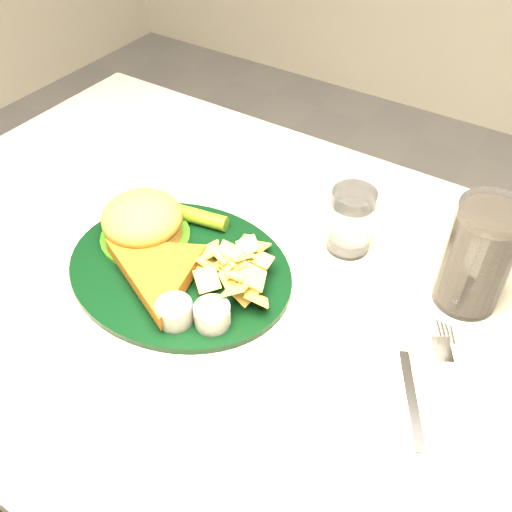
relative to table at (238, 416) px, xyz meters
The scene contains 7 objects.
ground 0.38m from the table, ahead, with size 4.00×4.00×0.00m, color gray.
table is the anchor object (origin of this frame).
dinner_plate 0.42m from the table, 155.77° to the right, with size 0.34×0.28×0.08m, color black, non-canonical shape.
water_glass 0.47m from the table, 54.23° to the left, with size 0.07×0.07×0.10m, color silver.
cola_glass 0.56m from the table, 25.90° to the left, with size 0.09×0.09×0.16m, color black.
fork_napkin 0.48m from the table, ahead, with size 0.13×0.18×0.01m, color white, non-canonical shape.
ramekin 0.46m from the table, 138.42° to the left, with size 0.05×0.05×0.03m, color white.
Camera 1 is at (0.34, -0.47, 1.34)m, focal length 40.00 mm.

